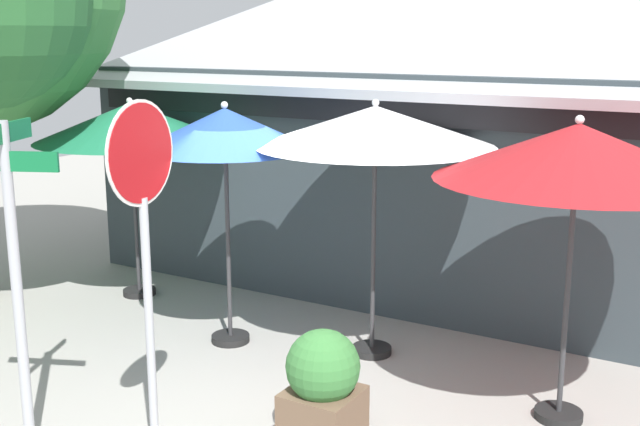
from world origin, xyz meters
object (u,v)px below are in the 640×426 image
Objects in this scene: patio_umbrella_royal_blue_center at (225,131)px; patio_umbrella_ivory_right at (375,128)px; street_sign_post at (14,255)px; patio_umbrella_forest_green_left at (131,123)px; patio_umbrella_crimson_far_right at (577,154)px; sidewalk_planter at (323,389)px; stop_sign at (144,216)px.

patio_umbrella_ivory_right reaches higher than patio_umbrella_royal_blue_center.
street_sign_post is 4.22m from patio_umbrella_forest_green_left.
patio_umbrella_forest_green_left is 0.95× the size of patio_umbrella_crimson_far_right.
patio_umbrella_royal_blue_center is 3.26m from sidewalk_planter.
patio_umbrella_forest_green_left is (-3.20, 3.22, 0.23)m from stop_sign.
patio_umbrella_ivory_right is (1.55, 3.39, 0.78)m from street_sign_post.
patio_umbrella_crimson_far_right is at bearing -6.81° from patio_umbrella_forest_green_left.
patio_umbrella_forest_green_left is 5.14m from sidewalk_planter.
stop_sign is 1.07× the size of patio_umbrella_crimson_far_right.
patio_umbrella_royal_blue_center is (2.10, -0.73, 0.10)m from patio_umbrella_forest_green_left.
street_sign_post is 2.64× the size of sidewalk_planter.
stop_sign is 2.81× the size of sidewalk_planter.
street_sign_post reaches higher than patio_umbrella_forest_green_left.
sidewalk_planter is at bearing -135.78° from patio_umbrella_crimson_far_right.
patio_umbrella_crimson_far_right is (3.76, 0.03, 0.03)m from patio_umbrella_royal_blue_center.
stop_sign reaches higher than patio_umbrella_royal_blue_center.
street_sign_post is 4.79m from patio_umbrella_crimson_far_right.
patio_umbrella_royal_blue_center is at bearing -179.58° from patio_umbrella_crimson_far_right.
sidewalk_planter is (0.57, -2.07, -1.98)m from patio_umbrella_ivory_right.
patio_umbrella_forest_green_left reaches higher than sidewalk_planter.
sidewalk_planter is at bearing -74.45° from patio_umbrella_ivory_right.
stop_sign is 2.11m from sidewalk_planter.
patio_umbrella_ivory_right is 1.00× the size of patio_umbrella_crimson_far_right.
patio_umbrella_forest_green_left is at bearing 176.77° from patio_umbrella_ivory_right.
street_sign_post is 2.77m from sidewalk_planter.
sidewalk_planter is at bearing -28.17° from patio_umbrella_forest_green_left.
stop_sign is 1.09× the size of patio_umbrella_royal_blue_center.
stop_sign reaches higher than patio_umbrella_forest_green_left.
patio_umbrella_ivory_right is at bearing 18.32° from patio_umbrella_royal_blue_center.
patio_umbrella_royal_blue_center is 1.66m from patio_umbrella_ivory_right.
patio_umbrella_crimson_far_right is at bearing 0.42° from patio_umbrella_royal_blue_center.
patio_umbrella_royal_blue_center is at bearing 144.26° from sidewalk_planter.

